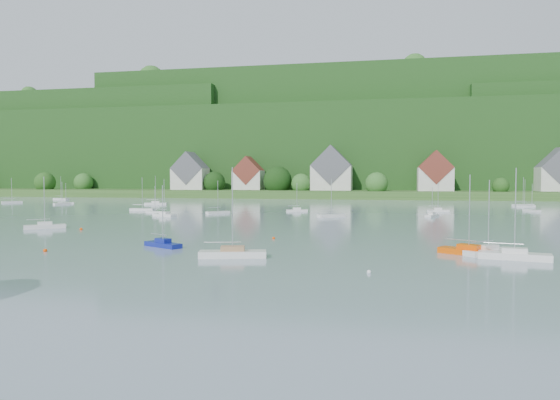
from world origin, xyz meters
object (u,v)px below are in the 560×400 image
near_sailboat_4 (514,255)px  near_sailboat_6 (45,226)px  near_sailboat_3 (488,251)px  near_sailboat_5 (469,251)px  near_sailboat_2 (233,253)px  near_sailboat_1 (163,243)px

near_sailboat_4 → near_sailboat_6: size_ratio=1.10×
near_sailboat_3 → near_sailboat_5: (-2.05, -0.44, 0.02)m
near_sailboat_6 → near_sailboat_2: bearing=-69.8°
near_sailboat_5 → near_sailboat_4: bearing=2.9°
near_sailboat_3 → near_sailboat_6: near_sailboat_6 is taller
near_sailboat_2 → near_sailboat_3: near_sailboat_2 is taller
near_sailboat_2 → near_sailboat_3: (26.38, 7.20, -0.04)m
near_sailboat_2 → near_sailboat_3: bearing=1.9°
near_sailboat_2 → near_sailboat_4: (28.38, 4.43, -0.00)m
near_sailboat_4 → near_sailboat_6: bearing=176.2°
near_sailboat_2 → near_sailboat_6: size_ratio=1.11×
near_sailboat_4 → near_sailboat_5: size_ratio=1.08×
near_sailboat_5 → near_sailboat_6: size_ratio=1.02×
near_sailboat_3 → near_sailboat_5: size_ratio=0.93×
near_sailboat_2 → near_sailboat_5: size_ratio=1.09×
near_sailboat_4 → near_sailboat_6: 69.50m
near_sailboat_2 → near_sailboat_4: bearing=-4.5°
near_sailboat_2 → near_sailboat_4: size_ratio=1.01×
near_sailboat_2 → near_sailboat_6: near_sailboat_2 is taller
near_sailboat_2 → near_sailboat_6: (-38.61, 22.94, -0.03)m
near_sailboat_3 → near_sailboat_5: 2.09m
near_sailboat_1 → near_sailboat_5: (34.82, 0.68, 0.04)m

